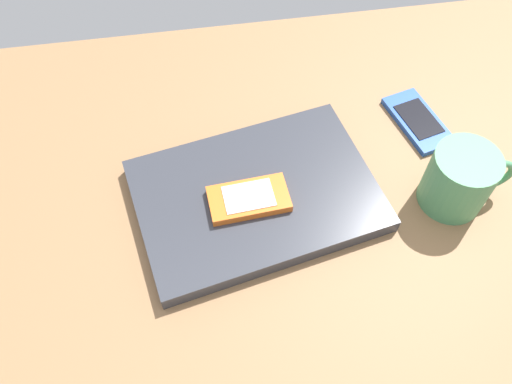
{
  "coord_description": "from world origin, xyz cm",
  "views": [
    {
      "loc": [
        -15.42,
        -35.72,
        63.51
      ],
      "look_at": [
        -9.3,
        2.72,
        5.0
      ],
      "focal_mm": 36.57,
      "sensor_mm": 36.0,
      "label": 1
    }
  ],
  "objects": [
    {
      "name": "cell_phone_on_laptop",
      "position": [
        -10.51,
        1.18,
        5.96
      ],
      "size": [
        10.88,
        6.3,
        1.34
      ],
      "color": "orange",
      "rests_on": "laptop_closed"
    },
    {
      "name": "laptop_closed",
      "position": [
        -9.3,
        2.72,
        4.16
      ],
      "size": [
        35.54,
        27.78,
        2.32
      ],
      "primitive_type": "cube",
      "rotation": [
        0.0,
        0.0,
        0.19
      ],
      "color": "#33353D",
      "rests_on": "desk_surface"
    },
    {
      "name": "desk_surface",
      "position": [
        0.0,
        0.0,
        1.5
      ],
      "size": [
        120.0,
        80.0,
        3.0
      ],
      "primitive_type": "cube",
      "color": "olive",
      "rests_on": "ground"
    },
    {
      "name": "cell_phone_on_desk",
      "position": [
        17.28,
        12.67,
        3.51
      ],
      "size": [
        8.56,
        12.9,
        1.09
      ],
      "color": "#1E479E",
      "rests_on": "desk_surface"
    },
    {
      "name": "coffee_mug",
      "position": [
        17.22,
        -1.22,
        7.5
      ],
      "size": [
        12.01,
        8.66,
        9.01
      ],
      "color": "#4C9360",
      "rests_on": "desk_surface"
    }
  ]
}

